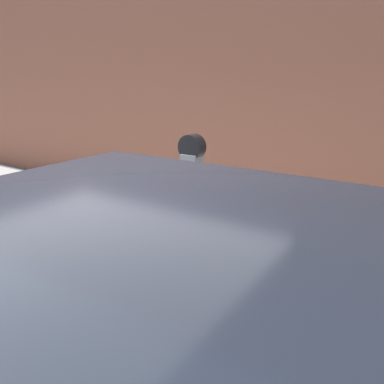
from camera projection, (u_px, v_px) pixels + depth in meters
ground_plane at (81, 375)px, 2.97m from camera, size 60.00×60.00×0.00m
sidewalk at (217, 260)px, 4.72m from camera, size 24.00×2.80×0.15m
parking_meter at (192, 194)px, 3.34m from camera, size 0.22×0.15×1.66m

